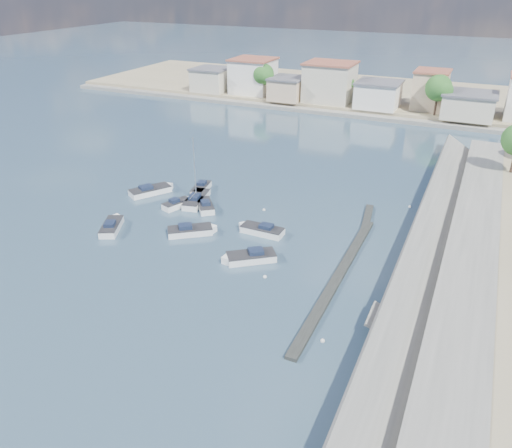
{
  "coord_description": "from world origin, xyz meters",
  "views": [
    {
      "loc": [
        16.99,
        -31.02,
        26.79
      ],
      "look_at": [
        -4.13,
        14.82,
        1.4
      ],
      "focal_mm": 35.0,
      "sensor_mm": 36.0,
      "label": 1
    }
  ],
  "objects_px": {
    "motorboat_g": "(200,189)",
    "motorboat_b": "(178,204)",
    "motorboat_d": "(249,258)",
    "sailboat": "(197,199)",
    "motorboat_a": "(112,226)",
    "motorboat_e": "(152,191)",
    "motorboat_c": "(260,230)",
    "motorboat_f": "(205,205)",
    "motorboat_h": "(192,231)"
  },
  "relations": [
    {
      "from": "motorboat_g",
      "to": "motorboat_b",
      "type": "bearing_deg",
      "value": -91.28
    },
    {
      "from": "motorboat_d",
      "to": "motorboat_h",
      "type": "bearing_deg",
      "value": 161.93
    },
    {
      "from": "motorboat_f",
      "to": "motorboat_a",
      "type": "bearing_deg",
      "value": -125.78
    },
    {
      "from": "motorboat_g",
      "to": "motorboat_c",
      "type": "bearing_deg",
      "value": -31.52
    },
    {
      "from": "motorboat_a",
      "to": "motorboat_d",
      "type": "height_order",
      "value": "same"
    },
    {
      "from": "motorboat_c",
      "to": "motorboat_d",
      "type": "bearing_deg",
      "value": -76.85
    },
    {
      "from": "motorboat_f",
      "to": "motorboat_b",
      "type": "bearing_deg",
      "value": -162.44
    },
    {
      "from": "motorboat_e",
      "to": "sailboat",
      "type": "distance_m",
      "value": 7.0
    },
    {
      "from": "motorboat_h",
      "to": "sailboat",
      "type": "bearing_deg",
      "value": 117.45
    },
    {
      "from": "motorboat_h",
      "to": "sailboat",
      "type": "distance_m",
      "value": 9.1
    },
    {
      "from": "motorboat_d",
      "to": "motorboat_f",
      "type": "relative_size",
      "value": 1.19
    },
    {
      "from": "motorboat_b",
      "to": "motorboat_f",
      "type": "relative_size",
      "value": 0.96
    },
    {
      "from": "motorboat_a",
      "to": "motorboat_d",
      "type": "distance_m",
      "value": 17.63
    },
    {
      "from": "motorboat_c",
      "to": "motorboat_e",
      "type": "height_order",
      "value": "same"
    },
    {
      "from": "motorboat_d",
      "to": "motorboat_h",
      "type": "relative_size",
      "value": 1.01
    },
    {
      "from": "motorboat_c",
      "to": "motorboat_e",
      "type": "bearing_deg",
      "value": 166.04
    },
    {
      "from": "motorboat_d",
      "to": "motorboat_b",
      "type": "bearing_deg",
      "value": 148.96
    },
    {
      "from": "motorboat_d",
      "to": "motorboat_e",
      "type": "bearing_deg",
      "value": 151.42
    },
    {
      "from": "motorboat_f",
      "to": "motorboat_c",
      "type": "bearing_deg",
      "value": -19.65
    },
    {
      "from": "motorboat_d",
      "to": "sailboat",
      "type": "distance_m",
      "value": 16.65
    },
    {
      "from": "motorboat_h",
      "to": "sailboat",
      "type": "relative_size",
      "value": 0.58
    },
    {
      "from": "motorboat_b",
      "to": "motorboat_d",
      "type": "relative_size",
      "value": 0.81
    },
    {
      "from": "motorboat_b",
      "to": "sailboat",
      "type": "distance_m",
      "value": 2.76
    },
    {
      "from": "motorboat_g",
      "to": "sailboat",
      "type": "distance_m",
      "value": 3.22
    },
    {
      "from": "motorboat_d",
      "to": "motorboat_a",
      "type": "bearing_deg",
      "value": -179.53
    },
    {
      "from": "motorboat_b",
      "to": "motorboat_g",
      "type": "bearing_deg",
      "value": 88.72
    },
    {
      "from": "motorboat_c",
      "to": "motorboat_e",
      "type": "distance_m",
      "value": 18.76
    },
    {
      "from": "motorboat_e",
      "to": "motorboat_h",
      "type": "relative_size",
      "value": 1.12
    },
    {
      "from": "motorboat_g",
      "to": "motorboat_f",
      "type": "bearing_deg",
      "value": -53.56
    },
    {
      "from": "motorboat_c",
      "to": "motorboat_d",
      "type": "distance_m",
      "value": 6.35
    },
    {
      "from": "motorboat_a",
      "to": "motorboat_h",
      "type": "bearing_deg",
      "value": 17.56
    },
    {
      "from": "motorboat_h",
      "to": "motorboat_a",
      "type": "bearing_deg",
      "value": -162.44
    },
    {
      "from": "motorboat_b",
      "to": "motorboat_f",
      "type": "xyz_separation_m",
      "value": [
        3.32,
        1.05,
        0.0
      ]
    },
    {
      "from": "motorboat_a",
      "to": "motorboat_g",
      "type": "height_order",
      "value": "same"
    },
    {
      "from": "motorboat_e",
      "to": "motorboat_f",
      "type": "relative_size",
      "value": 1.31
    },
    {
      "from": "motorboat_g",
      "to": "sailboat",
      "type": "bearing_deg",
      "value": -67.41
    },
    {
      "from": "motorboat_c",
      "to": "motorboat_h",
      "type": "xyz_separation_m",
      "value": [
        -7.01,
        -3.42,
        -0.0
      ]
    },
    {
      "from": "motorboat_a",
      "to": "motorboat_c",
      "type": "xyz_separation_m",
      "value": [
        16.18,
        6.33,
        0.0
      ]
    },
    {
      "from": "motorboat_d",
      "to": "motorboat_h",
      "type": "distance_m",
      "value": 8.89
    },
    {
      "from": "sailboat",
      "to": "motorboat_f",
      "type": "bearing_deg",
      "value": -34.67
    },
    {
      "from": "motorboat_a",
      "to": "motorboat_g",
      "type": "bearing_deg",
      "value": 75.0
    },
    {
      "from": "motorboat_e",
      "to": "motorboat_g",
      "type": "distance_m",
      "value": 6.55
    },
    {
      "from": "motorboat_f",
      "to": "motorboat_h",
      "type": "relative_size",
      "value": 0.85
    },
    {
      "from": "motorboat_b",
      "to": "motorboat_d",
      "type": "xyz_separation_m",
      "value": [
        14.01,
        -8.43,
        -0.0
      ]
    },
    {
      "from": "motorboat_a",
      "to": "motorboat_f",
      "type": "distance_m",
      "value": 11.87
    },
    {
      "from": "motorboat_c",
      "to": "motorboat_b",
      "type": "bearing_deg",
      "value": 169.84
    },
    {
      "from": "motorboat_e",
      "to": "motorboat_h",
      "type": "xyz_separation_m",
      "value": [
        11.2,
        -7.95,
        0.0
      ]
    },
    {
      "from": "motorboat_e",
      "to": "motorboat_g",
      "type": "bearing_deg",
      "value": 28.33
    },
    {
      "from": "motorboat_a",
      "to": "motorboat_e",
      "type": "height_order",
      "value": "same"
    },
    {
      "from": "motorboat_f",
      "to": "motorboat_h",
      "type": "height_order",
      "value": "same"
    }
  ]
}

